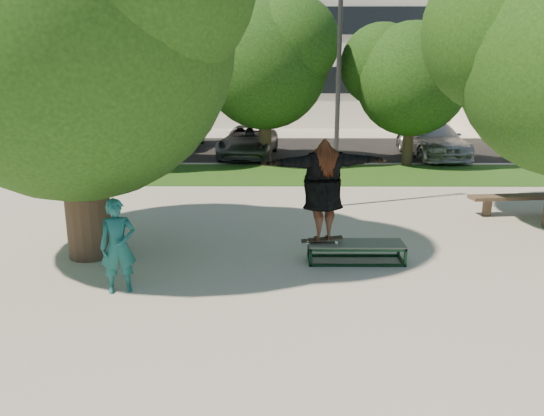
{
  "coord_description": "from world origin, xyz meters",
  "views": [
    {
      "loc": [
        -0.6,
        -8.82,
        3.5
      ],
      "look_at": [
        -0.66,
        0.6,
        1.08
      ],
      "focal_mm": 35.0,
      "sensor_mm": 36.0,
      "label": 1
    }
  ],
  "objects_px": {
    "grind_box": "(356,252)",
    "car_dark": "(183,132)",
    "bench": "(534,198)",
    "car_silver_a": "(128,133)",
    "car_grey": "(248,142)",
    "tree_left": "(68,18)",
    "lamppost": "(338,86)",
    "bystander": "(118,246)",
    "car_silver_b": "(432,140)"
  },
  "relations": [
    {
      "from": "grind_box",
      "to": "car_dark",
      "type": "relative_size",
      "value": 0.41
    },
    {
      "from": "bench",
      "to": "car_silver_a",
      "type": "xyz_separation_m",
      "value": [
        -13.37,
        11.64,
        0.31
      ]
    },
    {
      "from": "grind_box",
      "to": "car_grey",
      "type": "relative_size",
      "value": 0.38
    },
    {
      "from": "car_grey",
      "to": "grind_box",
      "type": "bearing_deg",
      "value": -72.96
    },
    {
      "from": "tree_left",
      "to": "car_silver_a",
      "type": "relative_size",
      "value": 1.65
    },
    {
      "from": "car_dark",
      "to": "tree_left",
      "type": "bearing_deg",
      "value": -85.96
    },
    {
      "from": "lamppost",
      "to": "car_dark",
      "type": "relative_size",
      "value": 1.39
    },
    {
      "from": "bystander",
      "to": "car_silver_b",
      "type": "bearing_deg",
      "value": 39.21
    },
    {
      "from": "bystander",
      "to": "car_silver_a",
      "type": "relative_size",
      "value": 0.36
    },
    {
      "from": "lamppost",
      "to": "tree_left",
      "type": "bearing_deg",
      "value": -143.58
    },
    {
      "from": "tree_left",
      "to": "bystander",
      "type": "bearing_deg",
      "value": -57.55
    },
    {
      "from": "tree_left",
      "to": "car_grey",
      "type": "xyz_separation_m",
      "value": [
        2.56,
        12.41,
        -3.77
      ]
    },
    {
      "from": "bench",
      "to": "car_silver_a",
      "type": "height_order",
      "value": "car_silver_a"
    },
    {
      "from": "tree_left",
      "to": "bench",
      "type": "xyz_separation_m",
      "value": [
        10.21,
        3.1,
        -4.0
      ]
    },
    {
      "from": "lamppost",
      "to": "grind_box",
      "type": "xyz_separation_m",
      "value": [
        -0.07,
        -4.3,
        -2.96
      ]
    },
    {
      "from": "grind_box",
      "to": "car_silver_b",
      "type": "distance_m",
      "value": 13.78
    },
    {
      "from": "tree_left",
      "to": "bystander",
      "type": "relative_size",
      "value": 4.56
    },
    {
      "from": "grind_box",
      "to": "bench",
      "type": "height_order",
      "value": "bench"
    },
    {
      "from": "car_grey",
      "to": "car_silver_b",
      "type": "height_order",
      "value": "car_silver_b"
    },
    {
      "from": "lamppost",
      "to": "bench",
      "type": "height_order",
      "value": "lamppost"
    },
    {
      "from": "car_silver_a",
      "to": "car_silver_b",
      "type": "height_order",
      "value": "car_silver_a"
    },
    {
      "from": "lamppost",
      "to": "car_dark",
      "type": "distance_m",
      "value": 13.2
    },
    {
      "from": "car_grey",
      "to": "car_silver_a",
      "type": "bearing_deg",
      "value": 163.08
    },
    {
      "from": "bench",
      "to": "car_grey",
      "type": "bearing_deg",
      "value": 122.74
    },
    {
      "from": "grind_box",
      "to": "bystander",
      "type": "xyz_separation_m",
      "value": [
        -4.07,
        -1.43,
        0.59
      ]
    },
    {
      "from": "grind_box",
      "to": "bystander",
      "type": "bearing_deg",
      "value": -160.68
    },
    {
      "from": "car_dark",
      "to": "car_grey",
      "type": "xyz_separation_m",
      "value": [
        3.27,
        -3.0,
        -0.08
      ]
    },
    {
      "from": "tree_left",
      "to": "grind_box",
      "type": "xyz_separation_m",
      "value": [
        5.22,
        -0.39,
        -4.23
      ]
    },
    {
      "from": "tree_left",
      "to": "bystander",
      "type": "height_order",
      "value": "tree_left"
    },
    {
      "from": "lamppost",
      "to": "car_silver_b",
      "type": "bearing_deg",
      "value": 59.53
    },
    {
      "from": "car_silver_a",
      "to": "car_grey",
      "type": "relative_size",
      "value": 0.92
    },
    {
      "from": "grind_box",
      "to": "car_silver_a",
      "type": "bearing_deg",
      "value": 118.99
    },
    {
      "from": "car_grey",
      "to": "bystander",
      "type": "bearing_deg",
      "value": -90.36
    },
    {
      "from": "bystander",
      "to": "car_silver_a",
      "type": "xyz_separation_m",
      "value": [
        -4.32,
        16.56,
        -0.05
      ]
    },
    {
      "from": "car_silver_b",
      "to": "bystander",
      "type": "bearing_deg",
      "value": -125.84
    },
    {
      "from": "lamppost",
      "to": "car_dark",
      "type": "bearing_deg",
      "value": 117.55
    },
    {
      "from": "car_dark",
      "to": "car_grey",
      "type": "height_order",
      "value": "car_dark"
    },
    {
      "from": "car_silver_b",
      "to": "car_dark",
      "type": "bearing_deg",
      "value": 161.62
    },
    {
      "from": "bystander",
      "to": "tree_left",
      "type": "bearing_deg",
      "value": 104.38
    },
    {
      "from": "car_silver_a",
      "to": "car_dark",
      "type": "distance_m",
      "value": 2.54
    },
    {
      "from": "car_silver_a",
      "to": "car_silver_b",
      "type": "xyz_separation_m",
      "value": [
        13.45,
        -2.33,
        -0.0
      ]
    },
    {
      "from": "tree_left",
      "to": "bench",
      "type": "distance_m",
      "value": 11.39
    },
    {
      "from": "car_silver_a",
      "to": "car_grey",
      "type": "bearing_deg",
      "value": -17.72
    },
    {
      "from": "grind_box",
      "to": "car_dark",
      "type": "bearing_deg",
      "value": 110.58
    },
    {
      "from": "grind_box",
      "to": "car_grey",
      "type": "distance_m",
      "value": 13.08
    },
    {
      "from": "tree_left",
      "to": "grind_box",
      "type": "distance_m",
      "value": 6.74
    },
    {
      "from": "lamppost",
      "to": "car_silver_b",
      "type": "height_order",
      "value": "lamppost"
    },
    {
      "from": "lamppost",
      "to": "grind_box",
      "type": "distance_m",
      "value": 5.22
    },
    {
      "from": "grind_box",
      "to": "car_silver_a",
      "type": "relative_size",
      "value": 0.42
    },
    {
      "from": "bystander",
      "to": "car_silver_a",
      "type": "distance_m",
      "value": 17.11
    }
  ]
}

